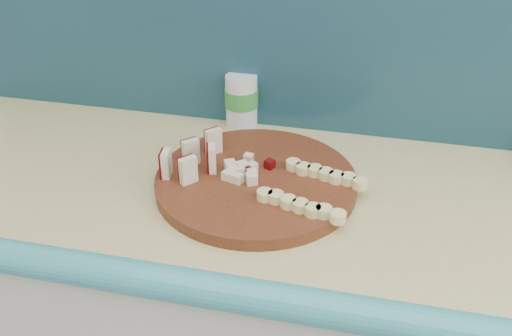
% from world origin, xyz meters
% --- Properties ---
extents(backsplash, '(2.20, 0.02, 0.50)m').
position_xyz_m(backsplash, '(0.10, 1.79, 1.16)').
color(backsplash, teal).
rests_on(backsplash, kitchen_counter).
extents(cutting_board, '(0.50, 0.50, 0.03)m').
position_xyz_m(cutting_board, '(-0.21, 1.50, 0.92)').
color(cutting_board, '#4A1E10').
rests_on(cutting_board, kitchen_counter).
extents(apple_wedges, '(0.11, 0.16, 0.06)m').
position_xyz_m(apple_wedges, '(-0.34, 1.51, 0.96)').
color(apple_wedges, beige).
rests_on(apple_wedges, cutting_board).
extents(apple_chunks, '(0.07, 0.06, 0.02)m').
position_xyz_m(apple_chunks, '(-0.23, 1.51, 0.95)').
color(apple_chunks, beige).
rests_on(apple_chunks, cutting_board).
extents(banana_slices, '(0.20, 0.19, 0.02)m').
position_xyz_m(banana_slices, '(-0.09, 1.47, 0.94)').
color(banana_slices, '#EADF8F').
rests_on(banana_slices, cutting_board).
extents(canister, '(0.08, 0.08, 0.13)m').
position_xyz_m(canister, '(-0.30, 1.76, 0.98)').
color(canister, silver).
rests_on(canister, kitchen_counter).
extents(banana_peel, '(0.22, 0.18, 0.01)m').
position_xyz_m(banana_peel, '(-0.16, 1.62, 0.91)').
color(banana_peel, gold).
rests_on(banana_peel, kitchen_counter).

